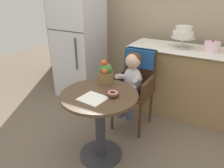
% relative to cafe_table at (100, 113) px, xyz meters
% --- Properties ---
extents(ground_plane, '(8.00, 8.00, 0.00)m').
position_rel_cafe_table_xyz_m(ground_plane, '(0.00, 0.00, -0.51)').
color(ground_plane, '#6B5B4C').
extents(back_wall, '(4.80, 0.10, 2.70)m').
position_rel_cafe_table_xyz_m(back_wall, '(0.00, 1.85, 0.84)').
color(back_wall, tan).
rests_on(back_wall, ground).
extents(cafe_table, '(0.72, 0.72, 0.72)m').
position_rel_cafe_table_xyz_m(cafe_table, '(0.00, 0.00, 0.00)').
color(cafe_table, '#4C3826').
rests_on(cafe_table, ground).
extents(wicker_chair, '(0.42, 0.45, 0.95)m').
position_rel_cafe_table_xyz_m(wicker_chair, '(0.06, 0.73, 0.13)').
color(wicker_chair, '#472D19').
rests_on(wicker_chair, ground).
extents(seated_child, '(0.27, 0.32, 0.73)m').
position_rel_cafe_table_xyz_m(seated_child, '(0.06, 0.58, 0.17)').
color(seated_child, silver).
rests_on(seated_child, ground).
extents(paper_napkin, '(0.25, 0.23, 0.00)m').
position_rel_cafe_table_xyz_m(paper_napkin, '(0.00, -0.11, 0.21)').
color(paper_napkin, white).
rests_on(paper_napkin, cafe_table).
extents(donut_front, '(0.12, 0.12, 0.04)m').
position_rel_cafe_table_xyz_m(donut_front, '(0.13, 0.02, 0.24)').
color(donut_front, '#4C2D19').
rests_on(donut_front, cafe_table).
extents(flower_vase, '(0.15, 0.15, 0.25)m').
position_rel_cafe_table_xyz_m(flower_vase, '(-0.07, 0.24, 0.32)').
color(flower_vase, brown).
rests_on(flower_vase, cafe_table).
extents(display_counter, '(1.56, 0.62, 0.90)m').
position_rel_cafe_table_xyz_m(display_counter, '(0.55, 1.30, -0.05)').
color(display_counter, '#93754C').
rests_on(display_counter, ground).
extents(tiered_cake_stand, '(0.30, 0.30, 0.28)m').
position_rel_cafe_table_xyz_m(tiered_cake_stand, '(0.42, 1.30, 0.58)').
color(tiered_cake_stand, silver).
rests_on(tiered_cake_stand, display_counter).
extents(round_layer_cake, '(0.19, 0.19, 0.14)m').
position_rel_cafe_table_xyz_m(round_layer_cake, '(0.78, 1.32, 0.45)').
color(round_layer_cake, silver).
rests_on(round_layer_cake, display_counter).
extents(refrigerator, '(0.64, 0.63, 1.70)m').
position_rel_cafe_table_xyz_m(refrigerator, '(-1.05, 1.10, 0.34)').
color(refrigerator, silver).
rests_on(refrigerator, ground).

